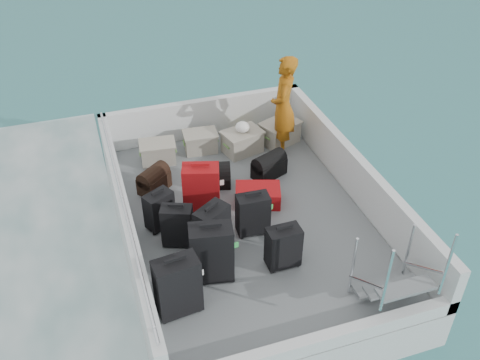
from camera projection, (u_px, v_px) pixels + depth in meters
The scene contains 23 objects.
ground at pixel (247, 247), 8.22m from camera, with size 160.00×160.00×0.00m, color #1B5E5F.
ferry_hull at pixel (247, 232), 8.05m from camera, with size 3.60×5.00×0.60m, color silver.
deck at pixel (247, 216), 7.86m from camera, with size 3.30×4.70×0.02m, color slate.
deck_fittings at pixel (278, 204), 7.48m from camera, with size 3.60×5.00×0.90m.
suitcase_0 at pixel (178, 287), 6.20m from camera, with size 0.52×0.29×0.80m, color black.
suitcase_1 at pixel (177, 226), 7.20m from camera, with size 0.42×0.24×0.62m, color black.
suitcase_2 at pixel (159, 210), 7.50m from camera, with size 0.40×0.24×0.58m, color black.
suitcase_3 at pixel (212, 253), 6.64m from camera, with size 0.54×0.31×0.82m, color black.
suitcase_4 at pixel (212, 229), 7.10m from camera, with size 0.46×0.27×0.68m, color black.
suitcase_5 at pixel (201, 188), 7.80m from camera, with size 0.53×0.32×0.73m, color #A60C14.
suitcase_6 at pixel (283, 247), 6.87m from camera, with size 0.43×0.26×0.60m, color black.
suitcase_7 at pixel (253, 214), 7.39m from camera, with size 0.45×0.26×0.63m, color black.
suitcase_8 at pixel (258, 195), 8.04m from camera, with size 0.44×0.67×0.26m, color #A60C14.
duffel_0 at pixel (154, 182), 8.27m from camera, with size 0.49×0.30×0.32m, color black, non-canonical shape.
duffel_1 at pixel (216, 177), 8.38m from camera, with size 0.44×0.30×0.32m, color black, non-canonical shape.
duffel_2 at pixel (269, 167), 8.59m from camera, with size 0.54×0.30×0.32m, color black, non-canonical shape.
crate_0 at pixel (158, 153), 8.92m from camera, with size 0.55×0.38×0.33m, color #A09B8B.
crate_1 at pixel (201, 142), 9.19m from camera, with size 0.54×0.37×0.32m, color #A09B8B.
crate_2 at pixel (242, 142), 9.15m from camera, with size 0.61×0.42×0.37m, color #A09B8B.
crate_3 at pixel (280, 133), 9.39m from camera, with size 0.62×0.43×0.37m, color #A09B8B.
yellow_bag at pixel (247, 132), 9.57m from camera, with size 0.28×0.26×0.22m, color gold.
white_bag at pixel (242, 129), 8.99m from camera, with size 0.24×0.24×0.18m, color white.
passenger at pixel (283, 107), 8.76m from camera, with size 0.64×0.41×1.73m, color orange.
Camera 1 is at (-1.99, -5.70, 5.67)m, focal length 40.00 mm.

